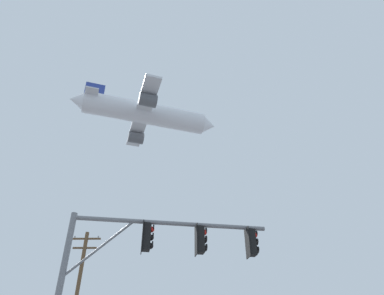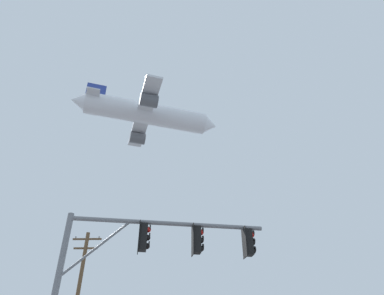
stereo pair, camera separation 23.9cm
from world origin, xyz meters
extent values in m
cylinder|color=slate|center=(-1.45, 6.69, 5.64)|extent=(6.51, 1.31, 0.15)
cylinder|color=slate|center=(-3.72, 6.28, 4.70)|extent=(2.01, 0.44, 1.94)
cube|color=black|center=(1.27, 7.18, 5.12)|extent=(0.31, 0.36, 0.90)
cylinder|color=black|center=(1.27, 7.18, 5.63)|extent=(0.05, 0.05, 0.12)
cube|color=black|center=(1.13, 7.15, 5.12)|extent=(0.10, 0.46, 1.04)
sphere|color=red|center=(1.41, 7.20, 5.39)|extent=(0.20, 0.20, 0.20)
cylinder|color=black|center=(1.47, 7.21, 5.45)|extent=(0.08, 0.21, 0.21)
sphere|color=black|center=(1.41, 7.20, 5.11)|extent=(0.20, 0.20, 0.20)
cylinder|color=black|center=(1.47, 7.21, 5.17)|extent=(0.08, 0.21, 0.21)
sphere|color=black|center=(1.41, 7.20, 4.83)|extent=(0.20, 0.20, 0.20)
cylinder|color=black|center=(1.47, 7.21, 4.89)|extent=(0.08, 0.21, 0.21)
cube|color=black|center=(-0.51, 6.86, 5.12)|extent=(0.31, 0.36, 0.90)
cylinder|color=black|center=(-0.51, 6.86, 5.63)|extent=(0.05, 0.05, 0.12)
cube|color=black|center=(-0.65, 6.83, 5.12)|extent=(0.10, 0.46, 1.04)
sphere|color=red|center=(-0.37, 6.88, 5.39)|extent=(0.20, 0.20, 0.20)
cylinder|color=black|center=(-0.31, 6.90, 5.45)|extent=(0.08, 0.21, 0.21)
sphere|color=black|center=(-0.37, 6.88, 5.11)|extent=(0.20, 0.20, 0.20)
cylinder|color=black|center=(-0.31, 6.90, 5.17)|extent=(0.08, 0.21, 0.21)
sphere|color=black|center=(-0.37, 6.88, 4.83)|extent=(0.20, 0.20, 0.20)
cylinder|color=black|center=(-0.31, 6.90, 4.89)|extent=(0.08, 0.21, 0.21)
cube|color=black|center=(-2.30, 6.54, 5.12)|extent=(0.31, 0.36, 0.90)
cylinder|color=black|center=(-2.30, 6.54, 5.63)|extent=(0.05, 0.05, 0.12)
cube|color=black|center=(-2.43, 6.51, 5.12)|extent=(0.10, 0.46, 1.04)
sphere|color=red|center=(-2.15, 6.57, 5.39)|extent=(0.20, 0.20, 0.20)
cylinder|color=black|center=(-2.09, 6.58, 5.45)|extent=(0.08, 0.21, 0.21)
sphere|color=black|center=(-2.15, 6.57, 5.11)|extent=(0.20, 0.20, 0.20)
cylinder|color=black|center=(-2.09, 6.58, 5.17)|extent=(0.08, 0.21, 0.21)
sphere|color=black|center=(-2.15, 6.57, 4.83)|extent=(0.20, 0.20, 0.20)
cylinder|color=black|center=(-2.09, 6.58, 4.89)|extent=(0.08, 0.21, 0.21)
cube|color=brown|center=(-8.96, 20.84, 9.61)|extent=(2.20, 0.12, 0.12)
cube|color=brown|center=(-8.96, 20.84, 8.91)|extent=(1.80, 0.12, 0.12)
cylinder|color=gray|center=(-9.86, 20.84, 9.73)|extent=(0.10, 0.10, 0.18)
cylinder|color=gray|center=(-8.06, 20.84, 9.73)|extent=(0.10, 0.10, 0.18)
cylinder|color=white|center=(-7.76, 33.88, 32.15)|extent=(17.47, 8.36, 3.09)
cone|color=white|center=(1.42, 36.89, 32.15)|extent=(2.93, 3.45, 2.93)
cone|color=white|center=(-16.84, 30.90, 32.15)|extent=(2.65, 3.10, 2.63)
cube|color=silver|center=(-8.21, 33.73, 31.69)|extent=(7.14, 16.26, 0.35)
cylinder|color=#595B60|center=(-9.65, 38.09, 30.76)|extent=(2.74, 2.37, 1.74)
cylinder|color=#595B60|center=(-6.78, 29.36, 30.76)|extent=(2.74, 2.37, 1.74)
cube|color=navy|center=(-14.91, 31.53, 33.89)|extent=(2.64, 1.06, 3.67)
cube|color=silver|center=(-15.09, 31.47, 32.44)|extent=(3.46, 6.05, 0.19)
camera|label=1|loc=(-0.70, -4.46, 1.58)|focal=31.55mm
camera|label=2|loc=(-0.46, -4.46, 1.58)|focal=31.55mm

